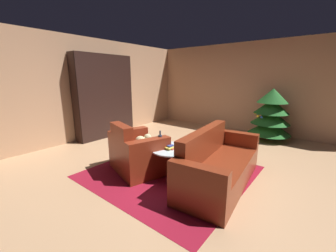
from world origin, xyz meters
name	(u,v)px	position (x,y,z in m)	size (l,w,h in m)	color
ground_plane	(187,165)	(0.00, 0.00, 0.00)	(7.67, 7.67, 0.00)	tan
wall_back	(249,88)	(0.00, 3.22, 1.29)	(6.19, 0.06, 2.58)	tan
wall_left	(91,89)	(-3.07, 0.00, 1.29)	(0.06, 6.51, 2.58)	tan
area_rug	(171,172)	(-0.07, -0.43, 0.00)	(2.46, 2.44, 0.01)	maroon
bookshelf_unit	(108,96)	(-2.83, 0.34, 1.09)	(0.34, 1.63, 2.17)	black
armchair_red	(137,153)	(-0.57, -0.75, 0.31)	(1.14, 0.99, 0.86)	maroon
couch_red	(218,166)	(0.72, -0.27, 0.28)	(0.94, 1.96, 0.83)	maroon
coffee_table	(172,151)	(0.02, -0.50, 0.43)	(0.73, 0.73, 0.48)	black
book_stack_on_table	(168,147)	(-0.02, -0.55, 0.50)	(0.22, 0.18, 0.06)	#B32721
bottle_on_table	(160,141)	(-0.15, -0.61, 0.59)	(0.06, 0.06, 0.29)	#2E3C54
decorated_tree	(271,114)	(0.77, 2.66, 0.67)	(1.04, 1.04, 1.33)	brown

